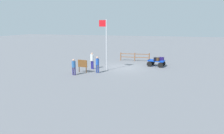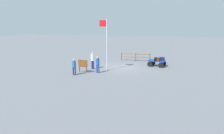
% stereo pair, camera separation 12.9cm
% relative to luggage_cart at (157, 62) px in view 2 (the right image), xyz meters
% --- Properties ---
extents(ground_plane, '(120.00, 120.00, 0.00)m').
position_rel_luggage_cart_xyz_m(ground_plane, '(3.40, 1.69, -0.48)').
color(ground_plane, slate).
extents(luggage_cart, '(2.05, 1.57, 0.69)m').
position_rel_luggage_cart_xyz_m(luggage_cart, '(0.00, 0.00, 0.00)').
color(luggage_cart, '#0D39B2').
rests_on(luggage_cart, ground).
extents(suitcase_maroon, '(0.58, 0.37, 0.38)m').
position_rel_luggage_cart_xyz_m(suitcase_maroon, '(-0.01, 0.38, 0.40)').
color(suitcase_maroon, black).
rests_on(suitcase_maroon, luggage_cart).
extents(suitcase_grey, '(0.60, 0.53, 0.34)m').
position_rel_luggage_cart_xyz_m(suitcase_grey, '(-0.55, -0.27, 0.38)').
color(suitcase_grey, '#211553').
rests_on(suitcase_grey, luggage_cart).
extents(suitcase_olive, '(0.60, 0.51, 0.38)m').
position_rel_luggage_cart_xyz_m(suitcase_olive, '(-0.08, 0.34, 0.40)').
color(suitcase_olive, '#3E2915').
rests_on(suitcase_olive, luggage_cart).
extents(worker_lead, '(0.37, 0.37, 1.62)m').
position_rel_luggage_cart_xyz_m(worker_lead, '(5.31, 4.72, 0.45)').
color(worker_lead, navy).
rests_on(worker_lead, ground).
extents(worker_trailing, '(0.38, 0.38, 1.53)m').
position_rel_luggage_cart_xyz_m(worker_trailing, '(7.14, 6.13, 0.41)').
color(worker_trailing, navy).
rests_on(worker_trailing, ground).
extents(worker_supervisor, '(0.47, 0.47, 1.76)m').
position_rel_luggage_cart_xyz_m(worker_supervisor, '(6.44, 3.26, 0.56)').
color(worker_supervisor, navy).
rests_on(worker_supervisor, ground).
extents(flagpole, '(0.82, 0.11, 5.17)m').
position_rel_luggage_cart_xyz_m(flagpole, '(4.86, 3.46, 2.56)').
color(flagpole, silver).
rests_on(flagpole, ground).
extents(signboard, '(1.02, 0.20, 1.27)m').
position_rel_luggage_cart_xyz_m(signboard, '(6.76, 5.02, 0.34)').
color(signboard, '#4C3319').
rests_on(signboard, ground).
extents(wooden_fence, '(3.80, 0.38, 1.06)m').
position_rel_luggage_cart_xyz_m(wooden_fence, '(2.88, -2.62, 0.13)').
color(wooden_fence, brown).
rests_on(wooden_fence, ground).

